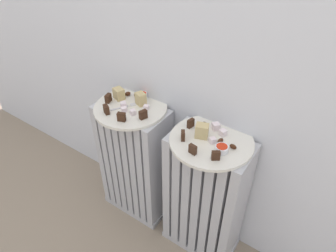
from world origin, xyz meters
TOP-DOWN VIEW (x-y plane):
  - radiator_left at (-0.19, 0.28)m, footprint 0.32×0.18m
  - radiator_right at (0.19, 0.28)m, footprint 0.32×0.18m
  - plate_left at (-0.19, 0.28)m, footprint 0.30×0.30m
  - plate_right at (0.19, 0.28)m, footprint 0.30×0.30m
  - dark_cake_slice_left_0 at (-0.28, 0.26)m, footprint 0.02×0.03m
  - dark_cake_slice_left_1 at (-0.23, 0.19)m, footprint 0.03×0.03m
  - dark_cake_slice_left_2 at (-0.15, 0.19)m, footprint 0.03×0.03m
  - dark_cake_slice_left_3 at (-0.09, 0.25)m, footprint 0.03×0.03m
  - marble_cake_slice_left_0 at (-0.26, 0.30)m, footprint 0.05×0.05m
  - marble_cake_slice_left_1 at (-0.16, 0.32)m, footprint 0.05×0.04m
  - turkish_delight_left_0 at (-0.12, 0.30)m, footprint 0.02×0.02m
  - turkish_delight_left_1 at (-0.18, 0.24)m, footprint 0.03×0.03m
  - turkish_delight_left_2 at (-0.21, 0.26)m, footprint 0.03×0.03m
  - turkish_delight_left_3 at (-0.14, 0.24)m, footprint 0.03×0.03m
  - medjool_date_left_0 at (-0.21, 0.35)m, footprint 0.03×0.03m
  - medjool_date_left_1 at (-0.25, 0.34)m, footprint 0.03×0.03m
  - jam_bowl_left at (-0.18, 0.36)m, footprint 0.04×0.04m
  - dark_cake_slice_right_0 at (0.09, 0.30)m, footprint 0.02×0.03m
  - dark_cake_slice_right_1 at (0.10, 0.22)m, footprint 0.03×0.03m
  - dark_cake_slice_right_2 at (0.17, 0.18)m, footprint 0.03×0.02m
  - dark_cake_slice_right_3 at (0.24, 0.20)m, footprint 0.03×0.03m
  - marble_cake_slice_right_0 at (0.15, 0.27)m, footprint 0.05×0.05m
  - turkish_delight_right_0 at (0.17, 0.34)m, footprint 0.04×0.04m
  - turkish_delight_right_1 at (0.20, 0.27)m, footprint 0.03×0.03m
  - turkish_delight_right_2 at (0.21, 0.32)m, footprint 0.03×0.03m
  - medjool_date_right_0 at (0.22, 0.28)m, footprint 0.02×0.03m
  - medjool_date_right_1 at (0.27, 0.28)m, footprint 0.03×0.02m
  - medjool_date_right_2 at (0.13, 0.33)m, footprint 0.03×0.03m
  - jam_bowl_right at (0.24, 0.24)m, footprint 0.05×0.05m
  - fork at (-0.20, 0.27)m, footprint 0.07×0.10m

SIDE VIEW (x-z plane):
  - radiator_left at x=-0.19m, z-range 0.00..0.60m
  - radiator_right at x=0.19m, z-range 0.00..0.60m
  - plate_left at x=-0.19m, z-range 0.60..0.61m
  - plate_right at x=0.19m, z-range 0.60..0.61m
  - fork at x=-0.20m, z-range 0.61..0.62m
  - medjool_date_left_0 at x=-0.21m, z-range 0.61..0.63m
  - medjool_date_right_1 at x=0.27m, z-range 0.61..0.63m
  - medjool_date_right_0 at x=0.22m, z-range 0.61..0.63m
  - medjool_date_left_1 at x=-0.25m, z-range 0.61..0.63m
  - medjool_date_right_2 at x=0.13m, z-range 0.61..0.63m
  - turkish_delight_left_0 at x=-0.12m, z-range 0.61..0.63m
  - turkish_delight_left_3 at x=-0.14m, z-range 0.61..0.63m
  - turkish_delight_left_1 at x=-0.18m, z-range 0.61..0.63m
  - turkish_delight_right_1 at x=0.20m, z-range 0.61..0.63m
  - turkish_delight_left_2 at x=-0.21m, z-range 0.61..0.64m
  - turkish_delight_right_2 at x=0.21m, z-range 0.61..0.64m
  - jam_bowl_right at x=0.24m, z-range 0.62..0.64m
  - turkish_delight_right_0 at x=0.17m, z-range 0.61..0.64m
  - jam_bowl_left at x=-0.18m, z-range 0.62..0.64m
  - dark_cake_slice_right_0 at x=0.09m, z-range 0.61..0.65m
  - dark_cake_slice_right_1 at x=0.10m, z-range 0.61..0.65m
  - dark_cake_slice_right_2 at x=0.17m, z-range 0.61..0.65m
  - dark_cake_slice_right_3 at x=0.24m, z-range 0.61..0.65m
  - dark_cake_slice_left_0 at x=-0.28m, z-range 0.61..0.65m
  - dark_cake_slice_left_1 at x=-0.23m, z-range 0.61..0.65m
  - dark_cake_slice_left_2 at x=-0.15m, z-range 0.61..0.65m
  - dark_cake_slice_left_3 at x=-0.09m, z-range 0.61..0.65m
  - marble_cake_slice_left_0 at x=-0.26m, z-range 0.61..0.66m
  - marble_cake_slice_left_1 at x=-0.16m, z-range 0.61..0.67m
  - marble_cake_slice_right_0 at x=0.15m, z-range 0.61..0.67m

